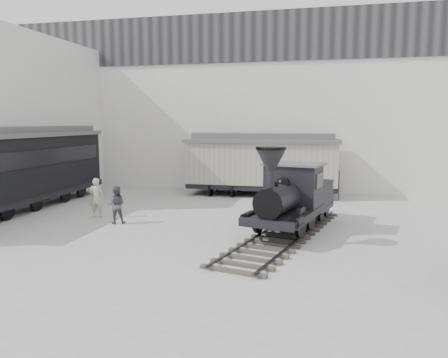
% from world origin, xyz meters
% --- Properties ---
extents(ground, '(90.00, 90.00, 0.00)m').
position_xyz_m(ground, '(0.00, 0.00, 0.00)').
color(ground, '#9E9E9B').
extents(north_wall, '(34.00, 2.51, 11.00)m').
position_xyz_m(north_wall, '(0.00, 14.98, 5.55)').
color(north_wall, silver).
rests_on(north_wall, ground).
extents(west_pavilion, '(7.00, 12.11, 9.00)m').
position_xyz_m(west_pavilion, '(-14.50, 9.96, 4.49)').
color(west_pavilion, silver).
rests_on(west_pavilion, ground).
extents(locomotive, '(4.29, 9.83, 3.40)m').
position_xyz_m(locomotive, '(2.48, 3.59, 1.25)').
color(locomotive, '#37332B').
rests_on(locomotive, ground).
extents(boxcar, '(8.99, 2.80, 3.68)m').
position_xyz_m(boxcar, '(0.17, 12.07, 1.93)').
color(boxcar, black).
rests_on(boxcar, ground).
extents(passenger_coach, '(3.20, 14.27, 3.81)m').
position_xyz_m(passenger_coach, '(-11.04, 4.47, 2.10)').
color(passenger_coach, black).
rests_on(passenger_coach, ground).
extents(visitor_a, '(0.72, 0.53, 1.82)m').
position_xyz_m(visitor_a, '(-6.33, 4.36, 0.91)').
color(visitor_a, '#AFAFA0').
rests_on(visitor_a, ground).
extents(visitor_b, '(0.94, 0.83, 1.62)m').
position_xyz_m(visitor_b, '(-4.90, 3.46, 0.81)').
color(visitor_b, '#494A4F').
rests_on(visitor_b, ground).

